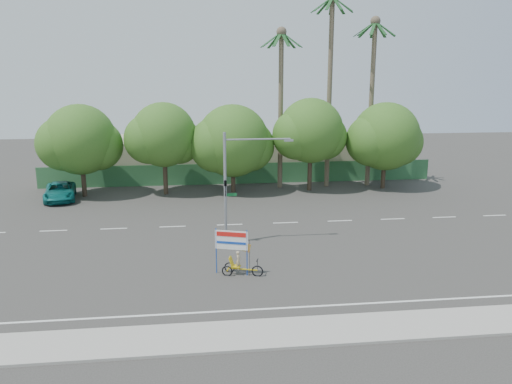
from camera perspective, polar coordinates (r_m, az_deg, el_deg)
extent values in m
plane|color=#33302D|center=(28.06, 2.20, -8.38)|extent=(120.00, 120.00, 0.00)
cube|color=gray|center=(21.36, 5.44, -15.59)|extent=(50.00, 2.40, 0.12)
cube|color=#336B3D|center=(48.34, -1.74, 2.13)|extent=(38.00, 0.08, 2.00)
cube|color=#C1B799|center=(52.75, -13.10, 3.83)|extent=(12.00, 8.00, 4.00)
cube|color=#C1B799|center=(53.84, 6.35, 4.07)|extent=(14.00, 8.00, 3.60)
cylinder|color=#473828|center=(45.66, -19.13, 1.70)|extent=(0.40, 0.40, 3.52)
sphere|color=#245A1A|center=(45.17, -19.44, 5.68)|extent=(6.00, 6.00, 6.00)
sphere|color=#245A1A|center=(45.26, -17.63, 5.11)|extent=(4.32, 4.32, 4.32)
sphere|color=#245A1A|center=(45.28, -21.15, 5.15)|extent=(4.56, 4.56, 4.56)
cylinder|color=#473828|center=(44.66, -10.34, 2.12)|extent=(0.40, 0.40, 3.74)
sphere|color=#245A1A|center=(44.14, -10.52, 6.46)|extent=(5.60, 5.60, 5.60)
sphere|color=#245A1A|center=(44.44, -8.84, 5.79)|extent=(4.03, 4.03, 4.03)
sphere|color=#245A1A|center=(44.03, -12.17, 5.92)|extent=(4.26, 4.26, 4.26)
cylinder|color=#473828|center=(44.72, -2.63, 2.05)|extent=(0.40, 0.40, 3.30)
sphere|color=#245A1A|center=(44.23, -2.67, 5.87)|extent=(6.40, 6.40, 6.40)
sphere|color=#245A1A|center=(44.72, -0.84, 5.28)|extent=(4.61, 4.61, 4.61)
sphere|color=#245A1A|center=(43.94, -4.52, 5.40)|extent=(4.86, 4.86, 4.86)
cylinder|color=#473828|center=(45.69, 6.16, 2.60)|extent=(0.40, 0.40, 3.87)
sphere|color=#245A1A|center=(45.17, 6.28, 6.99)|extent=(5.80, 5.80, 5.80)
sphere|color=#245A1A|center=(45.84, 7.77, 6.26)|extent=(4.18, 4.18, 4.18)
sphere|color=#245A1A|center=(44.70, 4.70, 6.50)|extent=(4.41, 4.41, 4.41)
cylinder|color=#473828|center=(47.77, 14.38, 2.46)|extent=(0.40, 0.40, 3.43)
sphere|color=#245A1A|center=(47.31, 14.60, 6.17)|extent=(6.20, 6.20, 6.20)
sphere|color=#245A1A|center=(48.17, 15.98, 5.55)|extent=(4.46, 4.46, 4.46)
sphere|color=#245A1A|center=(46.63, 13.08, 5.77)|extent=(4.71, 4.71, 4.71)
cylinder|color=#70604C|center=(46.88, 8.38, 10.89)|extent=(0.44, 0.44, 17.00)
cube|color=#1C4C21|center=(47.48, 9.89, 20.35)|extent=(1.91, 0.28, 1.36)
cube|color=#1C4C21|center=(48.00, 9.40, 20.29)|extent=(1.65, 1.44, 1.36)
cube|color=#1C4C21|center=(48.16, 8.61, 20.29)|extent=(0.61, 1.93, 1.36)
cube|color=#1C4C21|center=(47.89, 7.87, 20.36)|extent=(1.20, 1.80, 1.36)
cube|color=#1C4C21|center=(47.32, 7.51, 20.45)|extent=(1.89, 0.92, 1.36)
cube|color=#1C4C21|center=(46.70, 7.71, 20.54)|extent=(1.89, 0.92, 1.36)
cube|color=#1C4C21|center=(46.33, 8.40, 20.58)|extent=(1.20, 1.80, 1.36)
cube|color=#1C4C21|center=(46.38, 9.25, 20.55)|extent=(0.61, 1.93, 1.36)
cube|color=#1C4C21|center=(46.84, 9.84, 20.45)|extent=(1.65, 1.44, 1.36)
cylinder|color=#70604C|center=(48.12, 13.01, 9.56)|extent=(0.44, 0.44, 15.00)
sphere|color=#70604C|center=(48.26, 13.50, 18.47)|extent=(0.90, 0.90, 0.90)
cube|color=#1C4C21|center=(48.53, 14.55, 17.60)|extent=(1.91, 0.28, 1.36)
cube|color=#1C4C21|center=(49.02, 14.03, 17.58)|extent=(1.65, 1.44, 1.36)
cube|color=#1C4C21|center=(49.13, 13.25, 17.61)|extent=(0.61, 1.93, 1.36)
cube|color=#1C4C21|center=(48.82, 12.56, 17.67)|extent=(1.20, 1.80, 1.36)
cube|color=#1C4C21|center=(48.22, 12.28, 17.75)|extent=(1.89, 0.92, 1.36)
cube|color=#1C4C21|center=(47.61, 12.54, 17.79)|extent=(1.89, 0.92, 1.36)
cube|color=#1C4C21|center=(47.28, 13.24, 17.79)|extent=(1.20, 1.80, 1.36)
cube|color=#1C4C21|center=(47.39, 14.05, 17.74)|extent=(0.61, 1.93, 1.36)
cube|color=#1C4C21|center=(47.89, 14.56, 17.66)|extent=(1.65, 1.44, 1.36)
cylinder|color=#70604C|center=(46.01, 2.83, 9.10)|extent=(0.44, 0.44, 14.00)
sphere|color=#70604C|center=(46.03, 2.93, 17.82)|extent=(0.90, 0.90, 0.90)
cube|color=#1C4C21|center=(46.15, 4.13, 16.97)|extent=(1.91, 0.28, 1.36)
cube|color=#1C4C21|center=(46.71, 3.70, 16.93)|extent=(1.65, 1.44, 1.36)
cube|color=#1C4C21|center=(46.93, 2.93, 16.92)|extent=(0.61, 1.93, 1.36)
cube|color=#1C4C21|center=(46.71, 2.15, 16.95)|extent=(1.20, 1.80, 1.36)
cube|color=#1C4C21|center=(46.16, 1.72, 17.00)|extent=(1.89, 0.92, 1.36)
cube|color=#1C4C21|center=(45.53, 1.84, 17.05)|extent=(1.89, 0.92, 1.36)
cube|color=#1C4C21|center=(45.11, 2.49, 17.08)|extent=(1.20, 1.80, 1.36)
cube|color=#1C4C21|center=(45.10, 3.34, 17.07)|extent=(0.61, 1.93, 1.36)
cube|color=#1C4C21|center=(45.52, 3.99, 17.02)|extent=(1.65, 1.44, 1.36)
cylinder|color=gray|center=(31.53, -3.45, -5.81)|extent=(1.10, 1.10, 0.10)
cylinder|color=gray|center=(30.57, -3.54, 0.31)|extent=(0.18, 0.18, 7.00)
cylinder|color=gray|center=(30.21, 0.19, 6.06)|extent=(4.00, 0.10, 0.10)
cube|color=gray|center=(30.51, 3.75, 5.91)|extent=(0.55, 0.20, 0.12)
imported|color=black|center=(30.34, -3.52, 0.40)|extent=(0.16, 0.20, 1.00)
cube|color=#14662D|center=(30.67, -2.88, -0.31)|extent=(0.70, 0.04, 0.18)
torus|color=black|center=(26.53, 0.16, -9.04)|extent=(0.62, 0.26, 0.63)
torus|color=black|center=(27.09, -3.04, -8.61)|extent=(0.58, 0.25, 0.59)
torus|color=black|center=(26.63, -3.32, -9.01)|extent=(0.58, 0.25, 0.59)
cube|color=gold|center=(26.66, -1.52, -8.80)|extent=(1.51, 0.54, 0.06)
cube|color=gold|center=(26.85, -3.18, -8.77)|extent=(0.23, 0.55, 0.05)
cube|color=gold|center=(26.69, -2.31, -8.48)|extent=(0.56, 0.51, 0.06)
cube|color=gold|center=(26.65, -2.84, -7.91)|extent=(0.32, 0.44, 0.50)
cylinder|color=black|center=(26.39, 0.16, -8.29)|extent=(0.04, 0.04, 0.51)
cube|color=black|center=(26.30, 0.16, -7.78)|extent=(0.16, 0.41, 0.04)
imported|color=#CCB284|center=(26.53, -2.02, -7.79)|extent=(0.34, 0.42, 1.00)
cylinder|color=#1846BA|center=(26.67, -4.56, -6.72)|extent=(0.07, 0.07, 2.50)
cylinder|color=#1846BA|center=(26.28, -1.04, -6.98)|extent=(0.07, 0.07, 2.50)
cube|color=white|center=(26.24, -2.83, -5.52)|extent=(1.69, 0.59, 1.02)
cube|color=red|center=(26.11, -2.86, -4.87)|extent=(1.50, 0.50, 0.24)
cube|color=#1846BA|center=(26.26, -2.84, -5.83)|extent=(1.50, 0.50, 0.13)
cylinder|color=black|center=(26.35, -0.74, -7.57)|extent=(0.02, 0.02, 1.95)
cube|color=red|center=(26.21, -1.44, -6.29)|extent=(0.79, 0.27, 0.61)
imported|color=#0F6966|center=(45.24, -21.49, 0.07)|extent=(3.35, 5.60, 1.46)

